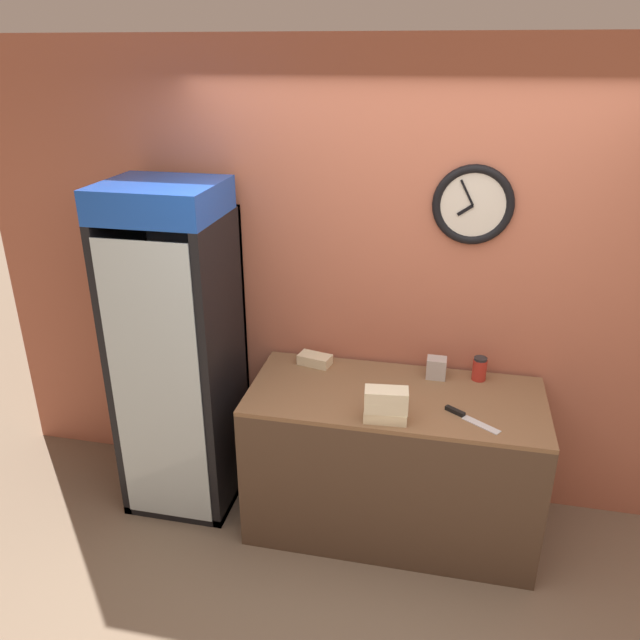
{
  "coord_description": "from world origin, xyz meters",
  "views": [
    {
      "loc": [
        0.22,
        -2.07,
        2.62
      ],
      "look_at": [
        -0.42,
        0.9,
        1.3
      ],
      "focal_mm": 35.0,
      "sensor_mm": 36.0,
      "label": 1
    }
  ],
  "objects_px": {
    "sandwich_flat_left": "(315,360)",
    "napkin_dispenser": "(436,368)",
    "sandwich_stack_bottom": "(385,415)",
    "sandwich_stack_top": "(386,395)",
    "beverage_cooler": "(180,337)",
    "sandwich_stack_middle": "(386,405)",
    "chefs_knife": "(464,416)",
    "condiment_jar": "(480,369)"
  },
  "relations": [
    {
      "from": "sandwich_flat_left",
      "to": "chefs_knife",
      "type": "xyz_separation_m",
      "value": [
        0.88,
        -0.41,
        -0.02
      ]
    },
    {
      "from": "sandwich_stack_bottom",
      "to": "chefs_knife",
      "type": "height_order",
      "value": "sandwich_stack_bottom"
    },
    {
      "from": "beverage_cooler",
      "to": "condiment_jar",
      "type": "height_order",
      "value": "beverage_cooler"
    },
    {
      "from": "sandwich_stack_bottom",
      "to": "sandwich_flat_left",
      "type": "bearing_deg",
      "value": 132.56
    },
    {
      "from": "napkin_dispenser",
      "to": "sandwich_stack_middle",
      "type": "bearing_deg",
      "value": -114.1
    },
    {
      "from": "beverage_cooler",
      "to": "sandwich_stack_bottom",
      "type": "distance_m",
      "value": 1.31
    },
    {
      "from": "sandwich_stack_bottom",
      "to": "chefs_knife",
      "type": "relative_size",
      "value": 0.79
    },
    {
      "from": "chefs_knife",
      "to": "condiment_jar",
      "type": "xyz_separation_m",
      "value": [
        0.08,
        0.43,
        0.06
      ]
    },
    {
      "from": "beverage_cooler",
      "to": "sandwich_flat_left",
      "type": "height_order",
      "value": "beverage_cooler"
    },
    {
      "from": "sandwich_flat_left",
      "to": "chefs_knife",
      "type": "bearing_deg",
      "value": -25.25
    },
    {
      "from": "sandwich_stack_middle",
      "to": "sandwich_stack_top",
      "type": "relative_size",
      "value": 1.0
    },
    {
      "from": "beverage_cooler",
      "to": "sandwich_stack_bottom",
      "type": "height_order",
      "value": "beverage_cooler"
    },
    {
      "from": "beverage_cooler",
      "to": "chefs_knife",
      "type": "bearing_deg",
      "value": -8.53
    },
    {
      "from": "sandwich_stack_middle",
      "to": "sandwich_flat_left",
      "type": "height_order",
      "value": "sandwich_stack_middle"
    },
    {
      "from": "condiment_jar",
      "to": "napkin_dispenser",
      "type": "distance_m",
      "value": 0.24
    },
    {
      "from": "beverage_cooler",
      "to": "sandwich_stack_bottom",
      "type": "xyz_separation_m",
      "value": [
        1.26,
        -0.36,
        -0.15
      ]
    },
    {
      "from": "beverage_cooler",
      "to": "sandwich_flat_left",
      "type": "xyz_separation_m",
      "value": [
        0.77,
        0.17,
        -0.15
      ]
    },
    {
      "from": "sandwich_stack_bottom",
      "to": "sandwich_flat_left",
      "type": "distance_m",
      "value": 0.72
    },
    {
      "from": "sandwich_stack_bottom",
      "to": "napkin_dispenser",
      "type": "distance_m",
      "value": 0.56
    },
    {
      "from": "sandwich_stack_top",
      "to": "chefs_knife",
      "type": "xyz_separation_m",
      "value": [
        0.39,
        0.11,
        -0.14
      ]
    },
    {
      "from": "sandwich_stack_bottom",
      "to": "sandwich_stack_top",
      "type": "bearing_deg",
      "value": 0.0
    },
    {
      "from": "sandwich_flat_left",
      "to": "sandwich_stack_middle",
      "type": "bearing_deg",
      "value": -47.44
    },
    {
      "from": "condiment_jar",
      "to": "sandwich_flat_left",
      "type": "bearing_deg",
      "value": -179.25
    },
    {
      "from": "sandwich_flat_left",
      "to": "sandwich_stack_bottom",
      "type": "bearing_deg",
      "value": -47.44
    },
    {
      "from": "sandwich_stack_bottom",
      "to": "napkin_dispenser",
      "type": "bearing_deg",
      "value": 65.9
    },
    {
      "from": "beverage_cooler",
      "to": "sandwich_stack_middle",
      "type": "bearing_deg",
      "value": -16.04
    },
    {
      "from": "sandwich_flat_left",
      "to": "napkin_dispenser",
      "type": "relative_size",
      "value": 1.75
    },
    {
      "from": "condiment_jar",
      "to": "sandwich_stack_middle",
      "type": "bearing_deg",
      "value": -131.11
    },
    {
      "from": "condiment_jar",
      "to": "beverage_cooler",
      "type": "bearing_deg",
      "value": -174.1
    },
    {
      "from": "napkin_dispenser",
      "to": "condiment_jar",
      "type": "bearing_deg",
      "value": 5.78
    },
    {
      "from": "sandwich_stack_middle",
      "to": "beverage_cooler",
      "type": "bearing_deg",
      "value": 163.96
    },
    {
      "from": "sandwich_stack_top",
      "to": "napkin_dispenser",
      "type": "relative_size",
      "value": 1.89
    },
    {
      "from": "sandwich_stack_bottom",
      "to": "condiment_jar",
      "type": "xyz_separation_m",
      "value": [
        0.47,
        0.54,
        0.04
      ]
    },
    {
      "from": "sandwich_stack_middle",
      "to": "condiment_jar",
      "type": "bearing_deg",
      "value": 48.89
    },
    {
      "from": "sandwich_flat_left",
      "to": "condiment_jar",
      "type": "distance_m",
      "value": 0.96
    },
    {
      "from": "beverage_cooler",
      "to": "sandwich_stack_middle",
      "type": "xyz_separation_m",
      "value": [
        1.26,
        -0.36,
        -0.09
      ]
    },
    {
      "from": "sandwich_flat_left",
      "to": "sandwich_stack_top",
      "type": "bearing_deg",
      "value": -47.44
    },
    {
      "from": "sandwich_stack_bottom",
      "to": "sandwich_stack_top",
      "type": "xyz_separation_m",
      "value": [
        0.0,
        0.0,
        0.12
      ]
    },
    {
      "from": "sandwich_stack_middle",
      "to": "chefs_knife",
      "type": "height_order",
      "value": "sandwich_stack_middle"
    },
    {
      "from": "sandwich_stack_bottom",
      "to": "sandwich_stack_top",
      "type": "relative_size",
      "value": 0.98
    },
    {
      "from": "beverage_cooler",
      "to": "sandwich_stack_top",
      "type": "xyz_separation_m",
      "value": [
        1.26,
        -0.36,
        -0.03
      ]
    },
    {
      "from": "sandwich_stack_middle",
      "to": "sandwich_flat_left",
      "type": "bearing_deg",
      "value": 132.56
    }
  ]
}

